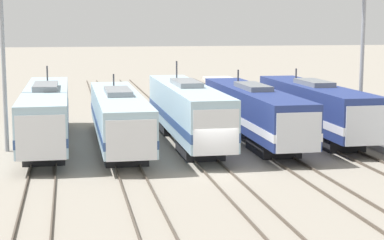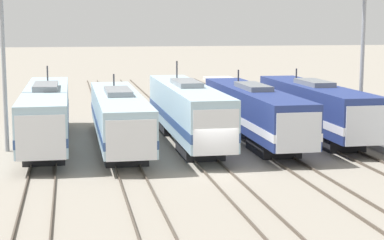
% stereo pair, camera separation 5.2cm
% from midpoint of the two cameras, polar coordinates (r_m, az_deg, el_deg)
% --- Properties ---
extents(ground_plane, '(400.00, 400.00, 0.00)m').
position_cam_midpoint_polar(ground_plane, '(36.35, 2.22, -4.66)').
color(ground_plane, gray).
extents(rail_pair_far_left, '(1.50, 120.00, 0.15)m').
position_cam_midpoint_polar(rail_pair_far_left, '(35.48, -13.19, -5.10)').
color(rail_pair_far_left, '#4C4238').
rests_on(rail_pair_far_left, ground_plane).
extents(rail_pair_center_left, '(1.51, 120.00, 0.15)m').
position_cam_midpoint_polar(rail_pair_center_left, '(35.58, -5.39, -4.86)').
color(rail_pair_center_left, '#4C4238').
rests_on(rail_pair_center_left, ground_plane).
extents(rail_pair_center, '(1.51, 120.00, 0.15)m').
position_cam_midpoint_polar(rail_pair_center, '(36.33, 2.22, -4.55)').
color(rail_pair_center, '#4C4238').
rests_on(rail_pair_center, ground_plane).
extents(rail_pair_center_right, '(1.51, 120.00, 0.15)m').
position_cam_midpoint_polar(rail_pair_center_right, '(37.69, 9.39, -4.18)').
color(rail_pair_center_right, '#4C4238').
rests_on(rail_pair_center_right, ground_plane).
extents(rail_pair_far_right, '(1.50, 120.00, 0.15)m').
position_cam_midpoint_polar(rail_pair_far_right, '(39.58, 15.97, -3.78)').
color(rail_pair_far_right, '#4C4238').
rests_on(rail_pair_far_right, ground_plane).
extents(locomotive_far_left, '(2.95, 19.66, 5.19)m').
position_cam_midpoint_polar(locomotive_far_left, '(44.79, -12.78, 0.48)').
color(locomotive_far_left, '#232326').
rests_on(locomotive_far_left, ground_plane).
extents(locomotive_center_left, '(3.04, 18.51, 4.65)m').
position_cam_midpoint_polar(locomotive_center_left, '(43.33, -6.47, 0.19)').
color(locomotive_center_left, '#232326').
rests_on(locomotive_center_left, ground_plane).
extents(locomotive_center, '(2.91, 18.63, 5.51)m').
position_cam_midpoint_polar(locomotive_center, '(44.53, -0.35, 0.74)').
color(locomotive_center, '#232326').
rests_on(locomotive_center, ground_plane).
extents(locomotive_center_right, '(2.98, 18.89, 4.79)m').
position_cam_midpoint_polar(locomotive_center_right, '(45.54, 5.65, 0.68)').
color(locomotive_center_right, black).
rests_on(locomotive_center_right, ground_plane).
extents(locomotive_far_right, '(3.01, 17.50, 4.80)m').
position_cam_midpoint_polar(locomotive_far_right, '(47.68, 11.01, 0.99)').
color(locomotive_far_right, black).
rests_on(locomotive_far_right, ground_plane).
extents(catenary_tower_left, '(2.66, 0.28, 11.71)m').
position_cam_midpoint_polar(catenary_tower_left, '(43.19, -16.39, 5.37)').
color(catenary_tower_left, gray).
rests_on(catenary_tower_left, ground_plane).
extents(catenary_tower_right, '(2.66, 0.28, 11.71)m').
position_cam_midpoint_polar(catenary_tower_right, '(47.69, 14.95, 5.70)').
color(catenary_tower_right, gray).
rests_on(catenary_tower_right, ground_plane).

